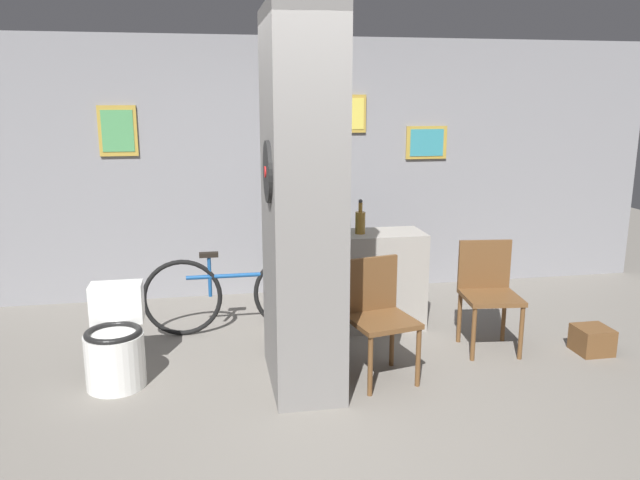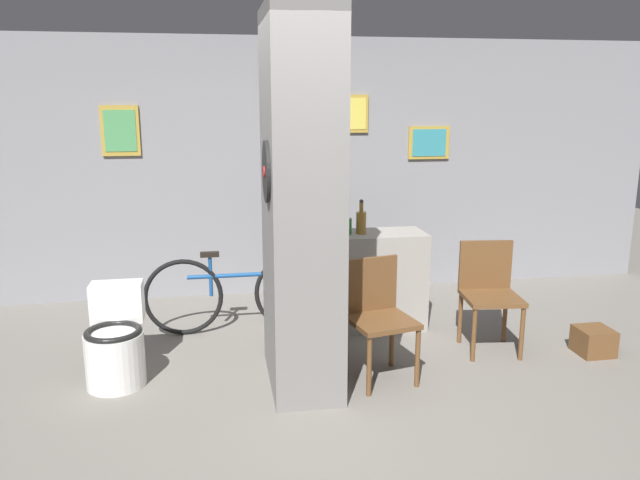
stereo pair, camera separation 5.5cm
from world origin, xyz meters
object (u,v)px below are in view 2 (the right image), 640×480
(toilet, at_px, (115,344))
(bottle_tall, at_px, (361,221))
(chair_near_pillar, at_px, (377,312))
(chair_by_doorway, at_px, (489,290))
(bicycle, at_px, (239,293))

(toilet, height_order, bottle_tall, bottle_tall)
(toilet, distance_m, chair_near_pillar, 1.90)
(chair_near_pillar, relative_size, bottle_tall, 2.90)
(toilet, relative_size, chair_by_doorway, 0.78)
(chair_by_doorway, distance_m, bottle_tall, 1.21)
(chair_near_pillar, height_order, chair_by_doorway, same)
(chair_near_pillar, height_order, bottle_tall, bottle_tall)
(toilet, distance_m, bicycle, 1.25)
(chair_by_doorway, bearing_deg, toilet, -170.97)
(bottle_tall, bearing_deg, bicycle, 174.97)
(chair_by_doorway, bearing_deg, bicycle, 166.66)
(toilet, bearing_deg, bicycle, 42.62)
(toilet, xyz_separation_m, chair_near_pillar, (1.87, -0.23, 0.21))
(toilet, height_order, chair_by_doorway, chair_by_doorway)
(bicycle, bearing_deg, toilet, -137.38)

